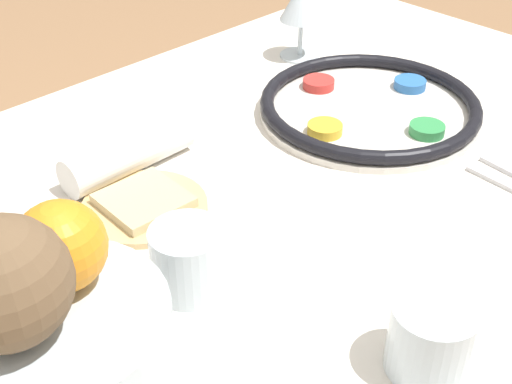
{
  "coord_description": "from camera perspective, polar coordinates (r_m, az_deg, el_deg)",
  "views": [
    {
      "loc": [
        0.51,
        0.51,
        1.23
      ],
      "look_at": [
        0.04,
        0.03,
        0.76
      ],
      "focal_mm": 50.0,
      "sensor_mm": 36.0,
      "label": 1
    }
  ],
  "objects": [
    {
      "name": "orange_fruit",
      "position": [
        0.61,
        -15.38,
        -4.21
      ],
      "size": [
        0.08,
        0.08,
        0.08
      ],
      "color": "orange",
      "rests_on": "fruit_stand"
    },
    {
      "name": "coconut",
      "position": [
        0.56,
        -19.53,
        -6.86
      ],
      "size": [
        0.1,
        0.1,
        0.1
      ],
      "color": "brown",
      "rests_on": "fruit_stand"
    },
    {
      "name": "wine_glass",
      "position": [
        1.22,
        3.67,
        14.83
      ],
      "size": [
        0.07,
        0.07,
        0.13
      ],
      "color": "silver",
      "rests_on": "dining_table"
    },
    {
      "name": "fruit_stand",
      "position": [
        0.62,
        -15.82,
        -10.93
      ],
      "size": [
        0.2,
        0.2,
        0.1
      ],
      "color": "silver",
      "rests_on": "dining_table"
    },
    {
      "name": "bread_plate",
      "position": [
        0.87,
        -8.93,
        -1.01
      ],
      "size": [
        0.15,
        0.15,
        0.02
      ],
      "color": "tan",
      "rests_on": "dining_table"
    },
    {
      "name": "napkin_roll",
      "position": [
        0.93,
        -10.17,
        3.06
      ],
      "size": [
        0.18,
        0.05,
        0.05
      ],
      "color": "white",
      "rests_on": "dining_table"
    },
    {
      "name": "seder_plate",
      "position": [
        1.07,
        9.08,
        6.78
      ],
      "size": [
        0.32,
        0.32,
        0.03
      ],
      "color": "silver",
      "rests_on": "dining_table"
    },
    {
      "name": "cup_far",
      "position": [
        0.67,
        13.83,
        -11.31
      ],
      "size": [
        0.08,
        0.08,
        0.07
      ],
      "color": "silver",
      "rests_on": "dining_table"
    },
    {
      "name": "cup_mid",
      "position": [
        0.73,
        -5.44,
        -5.41
      ],
      "size": [
        0.08,
        0.08,
        0.07
      ],
      "color": "silver",
      "rests_on": "dining_table"
    }
  ]
}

